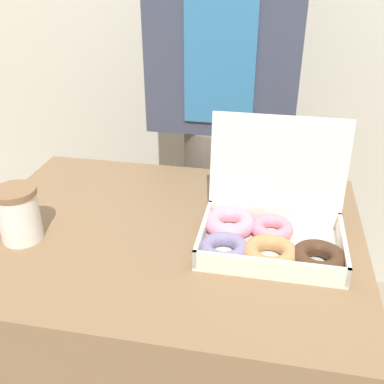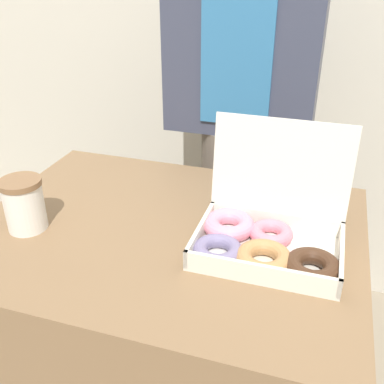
% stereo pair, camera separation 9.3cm
% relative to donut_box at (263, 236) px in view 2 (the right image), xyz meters
% --- Properties ---
extents(table, '(0.84, 0.64, 0.74)m').
position_rel_donut_box_xyz_m(table, '(-0.21, 0.02, -0.41)').
color(table, brown).
rests_on(table, ground_plane).
extents(donut_box, '(0.32, 0.25, 0.24)m').
position_rel_donut_box_xyz_m(donut_box, '(0.00, 0.00, 0.00)').
color(donut_box, silver).
rests_on(donut_box, table).
extents(coffee_cup, '(0.09, 0.09, 0.12)m').
position_rel_donut_box_xyz_m(coffee_cup, '(-0.50, -0.07, 0.02)').
color(coffee_cup, silver).
rests_on(coffee_cup, table).
extents(person_customer, '(0.42, 0.23, 1.57)m').
position_rel_donut_box_xyz_m(person_customer, '(-0.16, 0.52, 0.08)').
color(person_customer, '#665B51').
rests_on(person_customer, ground_plane).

